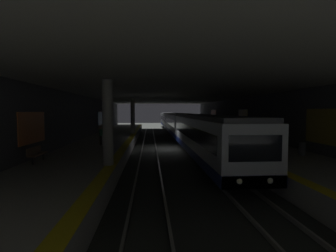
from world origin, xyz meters
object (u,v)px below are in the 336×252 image
pillar_near (108,123)px  bench_left_near (251,134)px  suitcase_rolling (228,133)px  bench_left_far (227,128)px  bench_right_near (36,153)px  metro_train (178,124)px  person_walking_mid (226,131)px  person_waiting_near (101,135)px  pillar_far (133,116)px  bench_left_mid (237,131)px  bench_right_mid (101,129)px  trash_bin (302,149)px

pillar_near → bench_left_near: size_ratio=2.68×
bench_left_near → suitcase_rolling: size_ratio=1.79×
bench_left_far → bench_right_near: bearing=139.2°
bench_right_near → metro_train: bearing=-24.5°
metro_train → bench_right_near: bearing=155.5°
bench_left_far → person_walking_mid: size_ratio=1.11×
bench_left_near → suitcase_rolling: bearing=17.8°
metro_train → person_waiting_near: 18.46m
metro_train → bench_left_far: bearing=-120.9°
pillar_near → pillar_far: size_ratio=1.00×
bench_left_mid → bench_left_far: (4.39, 0.00, 0.00)m
bench_left_near → bench_left_mid: same height
person_waiting_near → person_walking_mid: (4.08, -12.10, -0.04)m
person_waiting_near → pillar_far: bearing=-9.7°
person_walking_mid → suitcase_rolling: person_walking_mid is taller
pillar_near → pillar_far: (19.57, 0.00, 0.00)m
bench_left_near → bench_right_mid: bearing=65.9°
bench_right_near → suitcase_rolling: size_ratio=1.79×
pillar_near → bench_left_far: (20.78, -12.88, -1.75)m
bench_left_mid → suitcase_rolling: suitcase_rolling is taller
pillar_far → bench_left_far: (1.21, -12.88, -1.75)m
pillar_near → bench_right_mid: 20.52m
bench_left_mid → person_walking_mid: 4.95m
bench_left_mid → bench_right_near: (-15.35, 17.07, 0.00)m
bench_left_mid → pillar_near: bearing=141.8°
metro_train → suitcase_rolling: metro_train is taller
pillar_far → person_waiting_near: (-11.38, 1.95, -1.41)m
bench_left_mid → person_walking_mid: size_ratio=1.11×
bench_left_near → person_waiting_near: (-4.18, 14.84, 0.34)m
bench_right_mid → person_waiting_near: 12.04m
bench_left_far → bench_left_near: bearing=180.0°
person_waiting_near → trash_bin: person_waiting_near is taller
pillar_far → person_walking_mid: (-7.30, -10.15, -1.46)m
person_walking_mid → trash_bin: (-10.20, -2.00, -0.39)m
bench_left_mid → person_waiting_near: size_ratio=1.06×
person_waiting_near → metro_train: bearing=-27.4°
bench_left_near → bench_left_far: size_ratio=1.00×
person_walking_mid → suitcase_rolling: size_ratio=1.61×
bench_left_near → person_walking_mid: bearing=92.0°
metro_train → bench_left_mid: bearing=-142.3°
metro_train → suitcase_rolling: 9.89m
bench_right_mid → bench_left_mid: bearing=-102.0°
bench_right_mid → trash_bin: bearing=-137.7°
pillar_far → trash_bin: pillar_far is taller
pillar_near → suitcase_rolling: 20.01m
pillar_near → bench_right_near: size_ratio=2.68×
pillar_near → bench_left_far: size_ratio=2.68×
metro_train → trash_bin: 23.19m
metro_train → person_walking_mid: bearing=-163.7°
person_walking_mid → metro_train: bearing=16.3°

